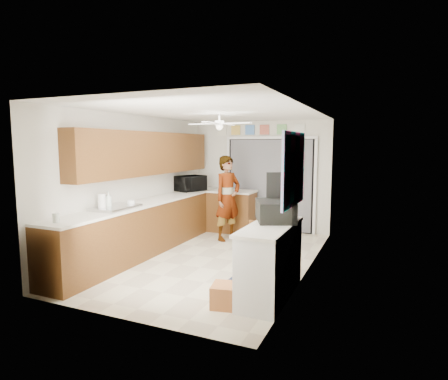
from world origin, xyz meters
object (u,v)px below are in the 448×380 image
(microwave, at_px, (191,183))
(navy_crate, at_px, (241,288))
(soap_bottle, at_px, (109,200))
(cardboard_box, at_px, (230,296))
(dog, at_px, (255,235))
(paper_towel_roll, at_px, (102,202))
(man, at_px, (228,198))
(cup, at_px, (131,203))
(suitcase, at_px, (275,211))

(microwave, relative_size, navy_crate, 1.84)
(navy_crate, bearing_deg, soap_bottle, 172.00)
(cardboard_box, xyz_separation_m, dog, (-0.63, 2.78, 0.06))
(paper_towel_roll, relative_size, dog, 0.50)
(paper_towel_roll, xyz_separation_m, navy_crate, (2.40, -0.18, -0.97))
(microwave, distance_m, cardboard_box, 4.09)
(microwave, distance_m, dog, 1.95)
(microwave, height_order, paper_towel_roll, microwave)
(paper_towel_roll, height_order, man, man)
(cup, distance_m, suitcase, 2.54)
(navy_crate, bearing_deg, cup, 163.54)
(microwave, distance_m, man, 1.06)
(paper_towel_roll, bearing_deg, navy_crate, -4.21)
(microwave, height_order, suitcase, microwave)
(dog, bearing_deg, soap_bottle, -112.74)
(suitcase, bearing_deg, soap_bottle, 158.56)
(cardboard_box, distance_m, man, 3.33)
(soap_bottle, distance_m, dog, 2.88)
(microwave, height_order, navy_crate, microwave)
(man, bearing_deg, microwave, 100.74)
(cardboard_box, height_order, dog, dog)
(navy_crate, distance_m, dog, 2.50)
(cup, height_order, dog, cup)
(cup, bearing_deg, soap_bottle, -122.37)
(cardboard_box, bearing_deg, man, 113.40)
(microwave, relative_size, cardboard_box, 1.40)
(microwave, relative_size, suitcase, 0.97)
(microwave, xyz_separation_m, suitcase, (2.61, -2.43, -0.03))
(suitcase, relative_size, cardboard_box, 1.44)
(cup, bearing_deg, suitcase, -4.49)
(suitcase, bearing_deg, cardboard_box, -135.41)
(dog, bearing_deg, cup, -114.01)
(soap_bottle, distance_m, suitcase, 2.73)
(microwave, xyz_separation_m, cup, (0.09, -2.23, -0.12))
(paper_towel_roll, bearing_deg, suitcase, 5.81)
(cardboard_box, xyz_separation_m, man, (-1.29, 2.98, 0.73))
(cardboard_box, bearing_deg, paper_towel_roll, 167.46)
(suitcase, height_order, navy_crate, suitcase)
(dog, bearing_deg, navy_crate, -57.69)
(navy_crate, bearing_deg, suitcase, 54.80)
(suitcase, height_order, dog, suitcase)
(cardboard_box, relative_size, navy_crate, 1.31)
(microwave, height_order, cardboard_box, microwave)
(paper_towel_roll, relative_size, navy_crate, 0.76)
(suitcase, distance_m, cardboard_box, 1.28)
(navy_crate, height_order, dog, dog)
(cardboard_box, height_order, man, man)
(microwave, distance_m, cup, 2.23)
(paper_towel_roll, relative_size, man, 0.15)
(paper_towel_roll, relative_size, suitcase, 0.40)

